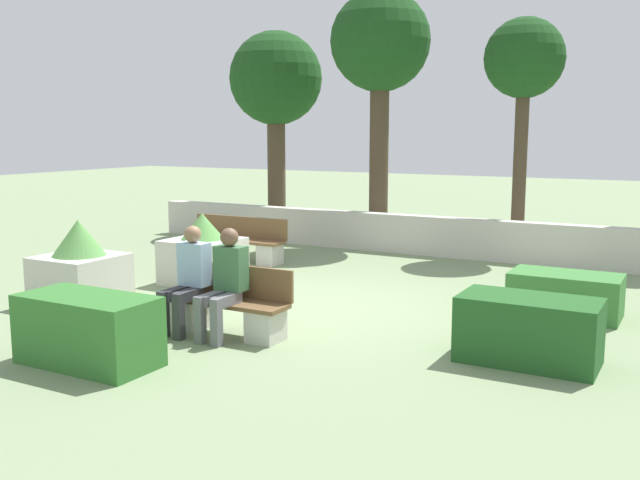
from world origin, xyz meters
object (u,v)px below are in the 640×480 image
object	(u,v)px
tree_center_left	(380,48)
tree_leftmost	(276,83)
person_seated_man	(225,278)
planter_corner_left	(80,269)
bench_front	(228,310)
planter_corner_right	(203,254)
bench_left_side	(235,244)
tree_center_right	(524,65)
person_seated_woman	(188,274)

from	to	relation	value
tree_center_left	tree_leftmost	bearing A→B (deg)	166.03
person_seated_man	planter_corner_left	world-z (taller)	person_seated_man
bench_front	person_seated_man	xyz separation A→B (m)	(0.06, -0.13, 0.42)
planter_corner_left	tree_center_left	bearing A→B (deg)	77.24
planter_corner_right	tree_center_left	distance (m)	6.19
bench_front	bench_left_side	world-z (taller)	same
bench_front	planter_corner_left	size ratio (longest dim) A/B	1.30
bench_front	tree_center_left	bearing A→B (deg)	99.48
bench_left_side	tree_center_right	bearing A→B (deg)	38.21
bench_left_side	planter_corner_right	xyz separation A→B (m)	(0.71, -1.89, 0.15)
planter_corner_left	tree_center_right	distance (m)	8.98
planter_corner_right	tree_leftmost	distance (m)	6.79
person_seated_man	tree_leftmost	size ratio (longest dim) A/B	0.27
bench_left_side	tree_leftmost	xyz separation A→B (m)	(-1.41, 3.75, 3.28)
bench_front	tree_center_right	xyz separation A→B (m)	(1.77, 7.27, 3.42)
bench_left_side	tree_leftmost	world-z (taller)	tree_leftmost
bench_front	tree_center_left	xyz separation A→B (m)	(-1.19, 7.12, 3.87)
tree_leftmost	planter_corner_right	bearing A→B (deg)	-69.37
person_seated_man	tree_center_right	world-z (taller)	tree_center_right
tree_center_left	tree_center_right	world-z (taller)	tree_center_left
planter_corner_left	bench_front	bearing A→B (deg)	-4.38
tree_center_right	tree_leftmost	bearing A→B (deg)	174.22
bench_left_side	person_seated_man	xyz separation A→B (m)	(2.90, -4.27, 0.40)
tree_center_right	person_seated_man	bearing A→B (deg)	-102.98
person_seated_man	tree_leftmost	distance (m)	9.55
person_seated_man	planter_corner_left	xyz separation A→B (m)	(-2.81, 0.34, -0.21)
bench_front	person_seated_woman	distance (m)	0.66
bench_front	tree_center_left	size ratio (longest dim) A/B	0.30
bench_left_side	planter_corner_right	bearing A→B (deg)	-65.49
bench_left_side	tree_center_left	world-z (taller)	tree_center_left
planter_corner_left	tree_leftmost	xyz separation A→B (m)	(-1.50, 7.67, 3.09)
person_seated_woman	planter_corner_left	distance (m)	2.29
tree_center_left	bench_front	bearing A→B (deg)	-80.52
planter_corner_right	tree_leftmost	world-z (taller)	tree_leftmost
bench_front	tree_center_left	distance (m)	8.19
bench_left_side	person_seated_woman	size ratio (longest dim) A/B	1.58
person_seated_man	person_seated_woman	size ratio (longest dim) A/B	1.01
tree_center_right	bench_left_side	bearing A→B (deg)	-145.77
person_seated_woman	tree_center_right	bearing A→B (deg)	73.00
person_seated_woman	tree_center_left	xyz separation A→B (m)	(-0.69, 7.25, 3.45)
person_seated_man	tree_center_left	bearing A→B (deg)	99.77
person_seated_woman	planter_corner_right	xyz separation A→B (m)	(-1.64, 2.38, -0.25)
tree_leftmost	tree_center_right	size ratio (longest dim) A/B	1.04
person_seated_woman	planter_corner_left	size ratio (longest dim) A/B	1.07
planter_corner_left	planter_corner_right	bearing A→B (deg)	73.05
planter_corner_left	planter_corner_right	distance (m)	2.12
bench_front	tree_center_right	world-z (taller)	tree_center_right
person_seated_man	planter_corner_right	bearing A→B (deg)	132.72
bench_front	planter_corner_right	world-z (taller)	planter_corner_right
planter_corner_right	tree_center_right	bearing A→B (deg)	52.21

